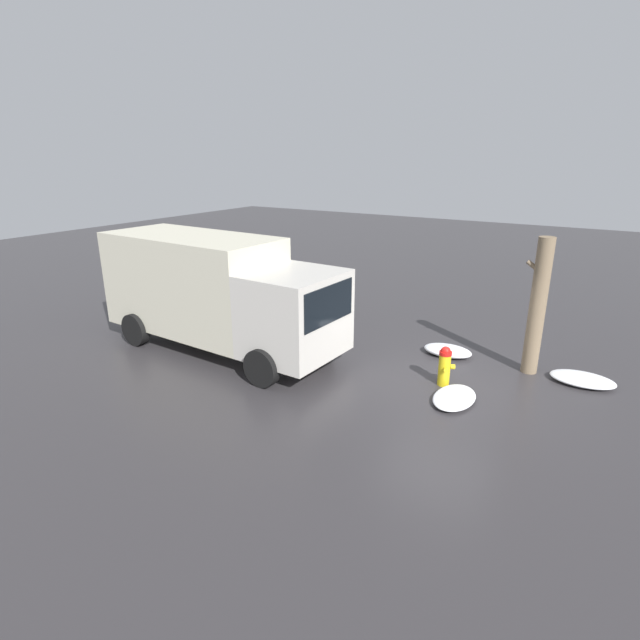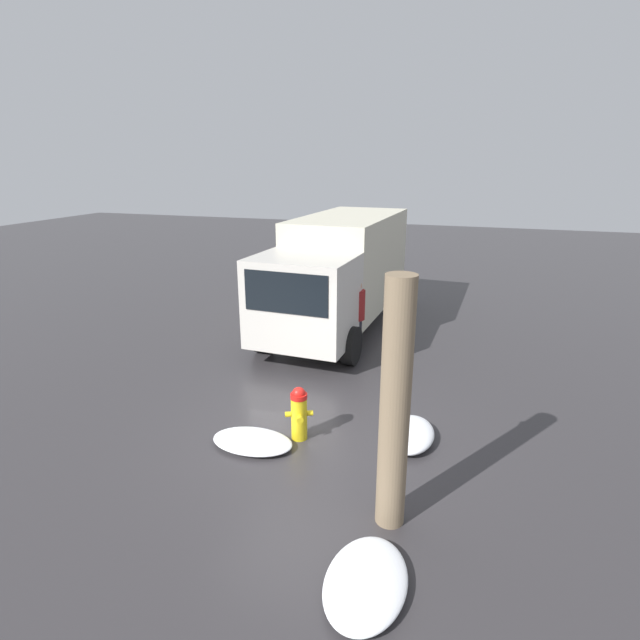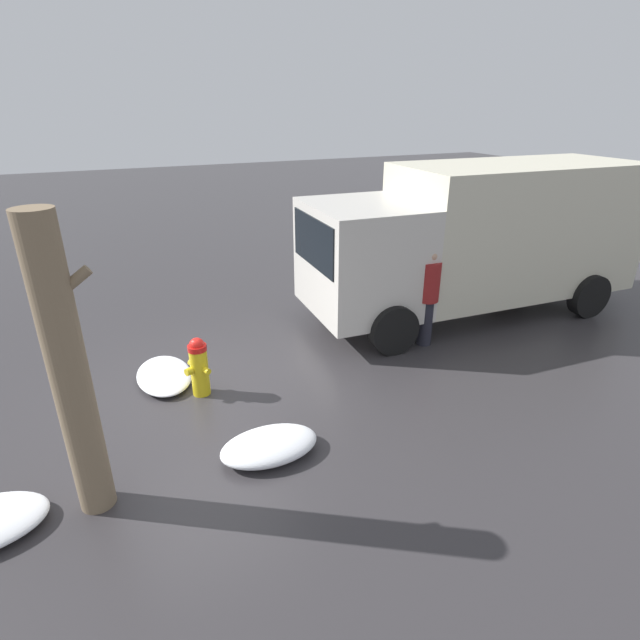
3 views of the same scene
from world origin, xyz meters
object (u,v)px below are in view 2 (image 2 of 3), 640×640
object	(u,v)px
delivery_truck	(340,269)
tree_trunk	(395,407)
pedestrian	(357,314)
fire_hydrant	(299,413)

from	to	relation	value
delivery_truck	tree_trunk	bearing A→B (deg)	113.24
delivery_truck	pedestrian	bearing A→B (deg)	119.55
fire_hydrant	tree_trunk	xyz separation A→B (m)	(-1.53, -1.82, 1.17)
tree_trunk	pedestrian	bearing A→B (deg)	18.21
tree_trunk	delivery_truck	distance (m)	8.02
pedestrian	fire_hydrant	bearing A→B (deg)	-149.26
fire_hydrant	pedestrian	world-z (taller)	pedestrian
delivery_truck	pedestrian	xyz separation A→B (m)	(-1.86, -0.94, -0.65)
tree_trunk	pedestrian	distance (m)	5.99
pedestrian	delivery_truck	bearing A→B (deg)	56.86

